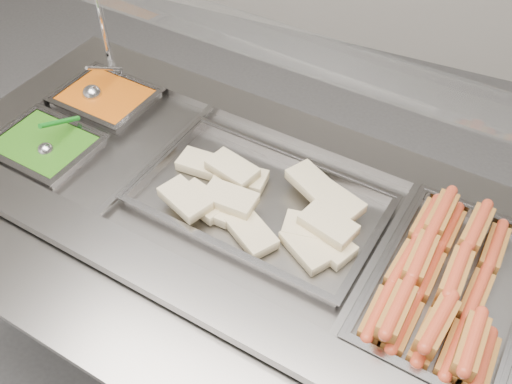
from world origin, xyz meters
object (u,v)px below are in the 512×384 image
at_px(steam_counter, 244,281).
at_px(pan_hotdogs, 448,292).
at_px(pan_wraps, 259,205).
at_px(sneeze_guard, 282,46).
at_px(serving_spoon, 49,146).
at_px(ladle, 93,93).

bearing_deg(steam_counter, pan_hotdogs, -6.32).
bearing_deg(steam_counter, pan_wraps, -6.32).
xyz_separation_m(sneeze_guard, pan_wraps, (0.03, -0.21, -0.37)).
bearing_deg(serving_spoon, ladle, 97.69).
bearing_deg(pan_wraps, sneeze_guard, 99.02).
bearing_deg(pan_wraps, steam_counter, 173.68).
bearing_deg(serving_spoon, steam_counter, 7.37).
relative_size(steam_counter, pan_wraps, 2.72).
relative_size(pan_hotdogs, ladle, 3.00).
xyz_separation_m(sneeze_guard, serving_spoon, (-0.61, -0.28, -0.33)).
bearing_deg(sneeze_guard, pan_wraps, -80.98).
bearing_deg(serving_spoon, pan_hotdogs, 0.57).
distance_m(pan_hotdogs, ladle, 1.23).
bearing_deg(pan_hotdogs, pan_wraps, 173.68).
bearing_deg(serving_spoon, pan_wraps, 6.19).
xyz_separation_m(ladle, serving_spoon, (0.04, -0.27, 0.00)).
distance_m(pan_wraps, ladle, 0.71).
bearing_deg(pan_hotdogs, sneeze_guard, 154.40).
xyz_separation_m(pan_wraps, ladle, (-0.68, 0.20, 0.03)).
height_order(sneeze_guard, serving_spoon, sneeze_guard).
height_order(ladle, serving_spoon, ladle).
height_order(pan_wraps, ladle, ladle).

